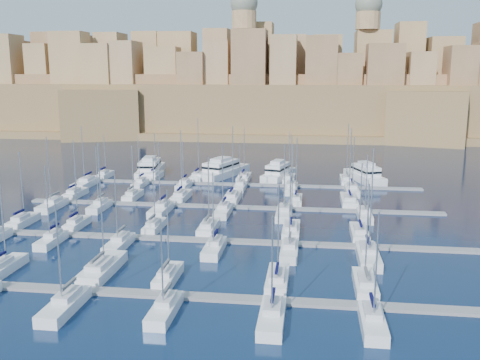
# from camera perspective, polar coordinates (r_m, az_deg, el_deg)

# --- Properties ---
(ground) EXTENTS (600.00, 600.00, 0.00)m
(ground) POSITION_cam_1_polar(r_m,az_deg,el_deg) (98.49, -2.01, -4.42)
(ground) COLOR black
(ground) RESTS_ON ground
(pontoon_near) EXTENTS (84.00, 2.00, 0.40)m
(pontoon_near) POSITION_cam_1_polar(r_m,az_deg,el_deg) (67.04, -6.93, -12.12)
(pontoon_near) COLOR slate
(pontoon_near) RESTS_ON ground
(pontoon_mid_near) EXTENTS (84.00, 2.00, 0.40)m
(pontoon_mid_near) POSITION_cam_1_polar(r_m,az_deg,el_deg) (87.13, -3.32, -6.42)
(pontoon_mid_near) COLOR slate
(pontoon_mid_near) RESTS_ON ground
(pontoon_mid_far) EXTENTS (84.00, 2.00, 0.40)m
(pontoon_mid_far) POSITION_cam_1_polar(r_m,az_deg,el_deg) (107.97, -1.13, -2.88)
(pontoon_mid_far) COLOR slate
(pontoon_mid_far) RESTS_ON ground
(pontoon_far) EXTENTS (84.00, 2.00, 0.40)m
(pontoon_far) POSITION_cam_1_polar(r_m,az_deg,el_deg) (129.20, 0.34, -0.48)
(pontoon_far) COLOR slate
(pontoon_far) RESTS_ON ground
(sailboat_1) EXTENTS (2.50, 8.33, 12.59)m
(sailboat_1) POSITION_cam_1_polar(r_m,az_deg,el_deg) (80.83, -23.82, -8.47)
(sailboat_1) COLOR white
(sailboat_1) RESTS_ON ground
(sailboat_2) EXTENTS (3.25, 10.84, 18.05)m
(sailboat_2) POSITION_cam_1_polar(r_m,az_deg,el_deg) (75.90, -14.46, -9.06)
(sailboat_2) COLOR white
(sailboat_2) RESTS_ON ground
(sailboat_3) EXTENTS (2.38, 7.94, 12.43)m
(sailboat_3) POSITION_cam_1_polar(r_m,az_deg,el_deg) (71.71, -7.68, -10.08)
(sailboat_3) COLOR white
(sailboat_3) RESTS_ON ground
(sailboat_4) EXTENTS (2.70, 9.01, 13.44)m
(sailboat_4) POSITION_cam_1_polar(r_m,az_deg,el_deg) (69.99, 4.01, -10.55)
(sailboat_4) COLOR white
(sailboat_4) RESTS_ON ground
(sailboat_5) EXTENTS (2.66, 8.88, 13.84)m
(sailboat_5) POSITION_cam_1_polar(r_m,az_deg,el_deg) (70.20, 13.19, -10.76)
(sailboat_5) COLOR white
(sailboat_5) RESTS_ON ground
(sailboat_8) EXTENTS (2.76, 9.19, 13.15)m
(sailboat_8) POSITION_cam_1_polar(r_m,az_deg,el_deg) (65.92, -18.19, -12.56)
(sailboat_8) COLOR white
(sailboat_8) RESTS_ON ground
(sailboat_9) EXTENTS (2.46, 8.20, 11.70)m
(sailboat_9) POSITION_cam_1_polar(r_m,az_deg,el_deg) (62.42, -8.04, -13.49)
(sailboat_9) COLOR white
(sailboat_9) RESTS_ON ground
(sailboat_10) EXTENTS (2.70, 9.00, 12.58)m
(sailboat_10) POSITION_cam_1_polar(r_m,az_deg,el_deg) (60.14, 3.42, -14.38)
(sailboat_10) COLOR white
(sailboat_10) RESTS_ON ground
(sailboat_11) EXTENTS (2.53, 8.42, 13.26)m
(sailboat_11) POSITION_cam_1_polar(r_m,az_deg,el_deg) (60.70, 13.96, -14.47)
(sailboat_11) COLOR white
(sailboat_11) RESTS_ON ground
(sailboat_12) EXTENTS (2.45, 8.16, 13.44)m
(sailboat_12) POSITION_cam_1_polar(r_m,az_deg,el_deg) (103.53, -22.13, -4.06)
(sailboat_12) COLOR white
(sailboat_12) RESTS_ON ground
(sailboat_13) EXTENTS (2.22, 7.41, 11.43)m
(sailboat_13) POSITION_cam_1_polar(r_m,az_deg,el_deg) (98.57, -17.00, -4.48)
(sailboat_13) COLOR white
(sailboat_13) RESTS_ON ground
(sailboat_14) EXTENTS (2.35, 7.84, 13.18)m
(sailboat_14) POSITION_cam_1_polar(r_m,az_deg,el_deg) (93.90, -9.13, -4.89)
(sailboat_14) COLOR white
(sailboat_14) RESTS_ON ground
(sailboat_15) EXTENTS (2.67, 8.88, 13.25)m
(sailboat_15) POSITION_cam_1_polar(r_m,az_deg,el_deg) (92.18, -3.39, -5.07)
(sailboat_15) COLOR white
(sailboat_15) RESTS_ON ground
(sailboat_16) EXTENTS (2.81, 9.37, 15.55)m
(sailboat_16) POSITION_cam_1_polar(r_m,az_deg,el_deg) (90.86, 5.48, -5.33)
(sailboat_16) COLOR white
(sailboat_16) RESTS_ON ground
(sailboat_17) EXTENTS (2.73, 9.11, 12.71)m
(sailboat_17) POSITION_cam_1_polar(r_m,az_deg,el_deg) (91.10, 12.61, -5.54)
(sailboat_17) COLOR white
(sailboat_17) RESTS_ON ground
(sailboat_19) EXTENTS (2.31, 7.69, 13.10)m
(sailboat_19) POSITION_cam_1_polar(r_m,az_deg,el_deg) (90.54, -19.46, -6.04)
(sailboat_19) COLOR white
(sailboat_19) RESTS_ON ground
(sailboat_20) EXTENTS (2.54, 8.46, 12.08)m
(sailboat_20) POSITION_cam_1_polar(r_m,az_deg,el_deg) (85.75, -12.78, -6.63)
(sailboat_20) COLOR white
(sailboat_20) RESTS_ON ground
(sailboat_21) EXTENTS (2.59, 8.63, 12.80)m
(sailboat_21) POSITION_cam_1_polar(r_m,az_deg,el_deg) (81.79, -2.77, -7.24)
(sailboat_21) COLOR white
(sailboat_21) RESTS_ON ground
(sailboat_22) EXTENTS (2.53, 8.43, 13.70)m
(sailboat_22) POSITION_cam_1_polar(r_m,az_deg,el_deg) (80.71, 5.29, -7.53)
(sailboat_22) COLOR white
(sailboat_22) RESTS_ON ground
(sailboat_23) EXTENTS (3.03, 10.09, 16.88)m
(sailboat_23) POSITION_cam_1_polar(r_m,az_deg,el_deg) (80.35, 13.50, -7.86)
(sailboat_23) COLOR white
(sailboat_23) RESTS_ON ground
(sailboat_24) EXTENTS (2.53, 8.44, 12.76)m
(sailboat_24) POSITION_cam_1_polar(r_m,az_deg,el_deg) (122.68, -17.15, -1.39)
(sailboat_24) COLOR white
(sailboat_24) RESTS_ON ground
(sailboat_25) EXTENTS (2.44, 8.12, 11.81)m
(sailboat_25) POSITION_cam_1_polar(r_m,az_deg,el_deg) (117.71, -11.37, -1.64)
(sailboat_25) COLOR white
(sailboat_25) RESTS_ON ground
(sailboat_26) EXTENTS (2.82, 9.39, 15.33)m
(sailboat_26) POSITION_cam_1_polar(r_m,az_deg,el_deg) (115.33, -6.29, -1.73)
(sailboat_26) COLOR white
(sailboat_26) RESTS_ON ground
(sailboat_27) EXTENTS (2.98, 9.94, 16.19)m
(sailboat_27) POSITION_cam_1_polar(r_m,az_deg,el_deg) (113.49, -0.82, -1.87)
(sailboat_27) COLOR white
(sailboat_27) RESTS_ON ground
(sailboat_28) EXTENTS (2.50, 8.32, 13.98)m
(sailboat_28) POSITION_cam_1_polar(r_m,az_deg,el_deg) (111.60, 5.97, -2.18)
(sailboat_28) COLOR white
(sailboat_28) RESTS_ON ground
(sailboat_29) EXTENTS (3.15, 10.49, 16.08)m
(sailboat_29) POSITION_cam_1_polar(r_m,az_deg,el_deg) (112.90, 11.54, -2.17)
(sailboat_29) COLOR white
(sailboat_29) RESTS_ON ground
(sailboat_30) EXTENTS (2.77, 9.23, 14.80)m
(sailboat_30) POSITION_cam_1_polar(r_m,az_deg,el_deg) (113.41, -19.38, -2.55)
(sailboat_30) COLOR white
(sailboat_30) RESTS_ON ground
(sailboat_31) EXTENTS (2.42, 8.08, 13.12)m
(sailboat_31) POSITION_cam_1_polar(r_m,az_deg,el_deg) (109.93, -14.74, -2.72)
(sailboat_31) COLOR white
(sailboat_31) RESTS_ON ground
(sailboat_32) EXTENTS (2.92, 9.73, 14.23)m
(sailboat_32) POSITION_cam_1_polar(r_m,az_deg,el_deg) (105.02, -8.40, -3.10)
(sailboat_32) COLOR white
(sailboat_32) RESTS_ON ground
(sailboat_33) EXTENTS (2.63, 8.76, 13.96)m
(sailboat_33) POSITION_cam_1_polar(r_m,az_deg,el_deg) (102.86, -1.80, -3.30)
(sailboat_33) COLOR white
(sailboat_33) RESTS_ON ground
(sailboat_34) EXTENTS (2.83, 9.43, 14.22)m
(sailboat_34) POSITION_cam_1_polar(r_m,az_deg,el_deg) (101.35, 4.72, -3.55)
(sailboat_34) COLOR white
(sailboat_34) RESTS_ON ground
(sailboat_35) EXTENTS (2.49, 8.28, 12.49)m
(sailboat_35) POSITION_cam_1_polar(r_m,az_deg,el_deg) (102.32, 13.15, -3.69)
(sailboat_35) COLOR white
(sailboat_35) RESTS_ON ground
(sailboat_36) EXTENTS (2.30, 7.67, 11.28)m
(sailboat_36) POSITION_cam_1_polar(r_m,az_deg,el_deg) (142.79, -14.20, 0.52)
(sailboat_36) COLOR white
(sailboat_36) RESTS_ON ground
(sailboat_37) EXTENTS (2.58, 8.59, 12.11)m
(sailboat_37) POSITION_cam_1_polar(r_m,az_deg,el_deg) (138.89, -9.05, 0.44)
(sailboat_37) COLOR white
(sailboat_37) RESTS_ON ground
(sailboat_38) EXTENTS (2.92, 9.73, 15.79)m
(sailboat_38) POSITION_cam_1_polar(r_m,az_deg,el_deg) (136.67, -4.48, 0.38)
(sailboat_38) COLOR white
(sailboat_38) RESTS_ON ground
(sailboat_39) EXTENTS (2.88, 9.60, 13.46)m
(sailboat_39) POSITION_cam_1_polar(r_m,az_deg,el_deg) (134.68, 0.41, 0.25)
(sailboat_39) COLOR white
(sailboat_39) RESTS_ON ground
(sailboat_40) EXTENTS (2.77, 9.23, 12.91)m
(sailboat_40) POSITION_cam_1_polar(r_m,az_deg,el_deg) (133.59, 5.23, 0.10)
(sailboat_40) COLOR white
(sailboat_40) RESTS_ON ground
(sailboat_41) EXTENTS (2.92, 9.75, 14.94)m
(sailboat_41) POSITION_cam_1_polar(r_m,az_deg,el_deg) (134.05, 11.30, -0.03)
(sailboat_41) COLOR white
(sailboat_41) RESTS_ON ground
(sailboat_42) EXTENTS (3.15, 10.50, 14.75)m
(sailboat_42) POSITION_cam_1_polar(r_m,az_deg,el_deg) (133.18, -16.13, -0.33)
(sailboat_42) COLOR white
(sailboat_42) RESTS_ON ground
(sailboat_43) EXTENTS (2.27, 7.57, 12.38)m
(sailboat_43) POSITION_cam_1_polar(r_m,az_deg,el_deg) (129.87, -10.59, -0.38)
(sailboat_43) COLOR white
(sailboat_43) RESTS_ON ground
(sailboat_44) EXTENTS (2.45, 8.16, 11.42)m
(sailboat_44) POSITION_cam_1_polar(r_m,az_deg,el_deg) (126.69, -6.01, -0.55)
(sailboat_44) COLOR white
(sailboat_44) RESTS_ON ground
(sailboat_45) EXTENTS (2.43, 8.12, 11.06)m
(sailboat_45) POSITION_cam_1_polar(r_m,az_deg,el_deg) (124.30, 0.01, -0.72)
(sailboat_45) COLOR white
(sailboat_45) RESTS_ON ground
(sailboat_46) EXTENTS (2.82, 9.41, 13.50)m
(sailboat_46) POSITION_cam_1_polar(r_m,az_deg,el_deg) (122.71, 5.46, -0.92)
(sailboat_46) COLOR white
(sailboat_46) RESTS_ON ground
(sailboat_47) EXTENTS (2.91, 9.70, 13.45)m
(sailboat_47) POSITION_cam_1_polar(r_m,az_deg,el_deg) (122.87, 11.85, -1.09)
(sailboat_47) COLOR white
(sailboat_47) RESTS_ON ground
(motor_yacht_a) EXTENTS (7.57, 18.30, 5.25)m
(motor_yacht_a) POSITION_cam_1_polar(r_m,az_deg,el_deg) (144.05, -9.56, 1.22)
(motor_yacht_a) COLOR white
(motor_yacht_a) RESTS_ON ground
(motor_yacht_b) EXTENTS (12.24, 20.56, 5.25)m
(motor_yacht_b) POSITION_cam_1_polar(r_m,az_deg,el_deg) (140.57, -1.91, 1.12)
(motor_yacht_b) COLOR white
(motor_yacht_b) RESTS_ON ground
(motor_yacht_c) EXTENTS (8.44, 15.84, 5.25)m
(motor_yacht_c) POSITION_cam_1_polar(r_m,az_deg,el_deg) (136.78, 4.11, 0.81)
(motor_yacht_c) COLOR white
(motor_yacht_c) RESTS_ON ground
(motor_yacht_d) EXTENTS (9.70, 16.47, 5.25)m
(motor_yacht_d) POSITION_cam_1_polar(r_m,az_deg,el_deg) (137.54, 13.19, 0.59)
(motor_yacht_d) COLOR white
(motor_yacht_d) RESTS_ON ground
(fortified_city) EXTENTS (460.00, 108.95, 59.52)m
(fortified_city) POSITION_cam_1_polar(r_m,az_deg,el_deg) (249.48, 3.90, 8.63)
(fortified_city) COLOR brown
(fortified_city) RESTS_ON ground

